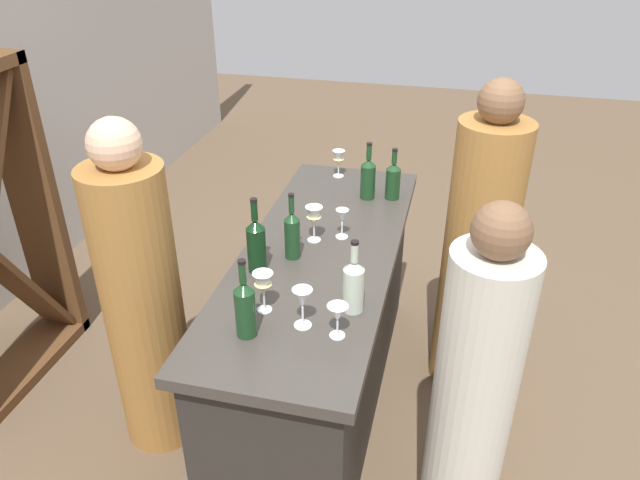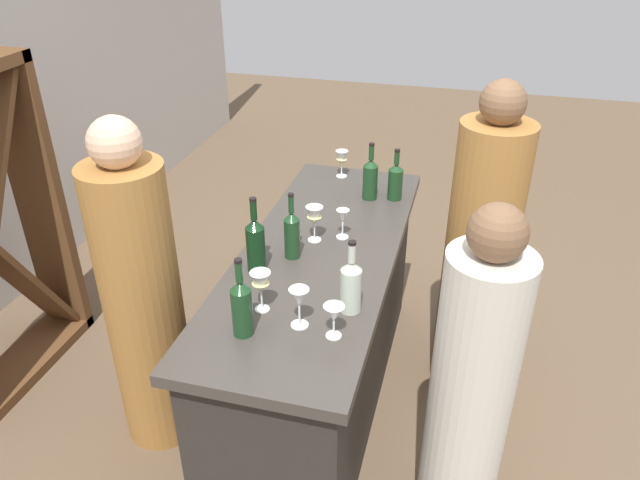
# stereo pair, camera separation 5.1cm
# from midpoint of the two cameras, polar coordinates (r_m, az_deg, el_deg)

# --- Properties ---
(ground_plane) EXTENTS (12.00, 12.00, 0.00)m
(ground_plane) POSITION_cam_midpoint_polar(r_m,az_deg,el_deg) (3.29, -0.46, -14.57)
(ground_plane) COLOR brown
(bar_counter) EXTENTS (1.88, 0.68, 0.91)m
(bar_counter) POSITION_cam_midpoint_polar(r_m,az_deg,el_deg) (2.99, -0.49, -8.31)
(bar_counter) COLOR #2A2723
(bar_counter) RESTS_ON ground
(wine_bottle_leftmost_olive_green) EXTENTS (0.08, 0.08, 0.32)m
(wine_bottle_leftmost_olive_green) POSITION_cam_midpoint_polar(r_m,az_deg,el_deg) (2.18, -7.73, -6.29)
(wine_bottle_leftmost_olive_green) COLOR #193D1E
(wine_bottle_leftmost_olive_green) RESTS_ON bar_counter
(wine_bottle_second_left_clear_pale) EXTENTS (0.08, 0.08, 0.30)m
(wine_bottle_second_left_clear_pale) POSITION_cam_midpoint_polar(r_m,az_deg,el_deg) (2.29, 2.53, -4.20)
(wine_bottle_second_left_clear_pale) COLOR #B7C6B2
(wine_bottle_second_left_clear_pale) RESTS_ON bar_counter
(wine_bottle_center_dark_green) EXTENTS (0.08, 0.08, 0.34)m
(wine_bottle_center_dark_green) POSITION_cam_midpoint_polar(r_m,az_deg,el_deg) (2.54, -6.59, -0.39)
(wine_bottle_center_dark_green) COLOR black
(wine_bottle_center_dark_green) RESTS_ON bar_counter
(wine_bottle_second_right_olive_green) EXTENTS (0.07, 0.07, 0.31)m
(wine_bottle_second_right_olive_green) POSITION_cam_midpoint_polar(r_m,az_deg,el_deg) (2.63, -3.19, 0.60)
(wine_bottle_second_right_olive_green) COLOR #193D1E
(wine_bottle_second_right_olive_green) RESTS_ON bar_counter
(wine_bottle_rightmost_olive_green) EXTENTS (0.08, 0.08, 0.31)m
(wine_bottle_rightmost_olive_green) POSITION_cam_midpoint_polar(r_m,az_deg,el_deg) (3.16, 4.07, 5.89)
(wine_bottle_rightmost_olive_green) COLOR #193D1E
(wine_bottle_rightmost_olive_green) RESTS_ON bar_counter
(wine_bottle_far_right_olive_green) EXTENTS (0.08, 0.08, 0.27)m
(wine_bottle_far_right_olive_green) POSITION_cam_midpoint_polar(r_m,az_deg,el_deg) (3.18, 6.43, 5.65)
(wine_bottle_far_right_olive_green) COLOR #193D1E
(wine_bottle_far_right_olive_green) RESTS_ON bar_counter
(wine_glass_near_left) EXTENTS (0.08, 0.08, 0.13)m
(wine_glass_near_left) POSITION_cam_midpoint_polar(r_m,az_deg,el_deg) (2.17, 0.99, -7.00)
(wine_glass_near_left) COLOR white
(wine_glass_near_left) RESTS_ON bar_counter
(wine_glass_near_center) EXTENTS (0.06, 0.06, 0.14)m
(wine_glass_near_center) POSITION_cam_midpoint_polar(r_m,az_deg,el_deg) (2.78, 1.58, 2.14)
(wine_glass_near_center) COLOR white
(wine_glass_near_center) RESTS_ON bar_counter
(wine_glass_near_right) EXTENTS (0.08, 0.08, 0.16)m
(wine_glass_near_right) POSITION_cam_midpoint_polar(r_m,az_deg,el_deg) (2.21, -2.33, -5.63)
(wine_glass_near_right) COLOR white
(wine_glass_near_right) RESTS_ON bar_counter
(wine_glass_far_left) EXTENTS (0.08, 0.08, 0.17)m
(wine_glass_far_left) POSITION_cam_midpoint_polar(r_m,az_deg,el_deg) (2.75, -1.10, 2.14)
(wine_glass_far_left) COLOR white
(wine_glass_far_left) RESTS_ON bar_counter
(wine_glass_far_center) EXTENTS (0.07, 0.07, 0.15)m
(wine_glass_far_center) POSITION_cam_midpoint_polar(r_m,az_deg,el_deg) (3.41, 1.34, 7.59)
(wine_glass_far_center) COLOR white
(wine_glass_far_center) RESTS_ON bar_counter
(wine_glass_far_right) EXTENTS (0.08, 0.08, 0.17)m
(wine_glass_far_right) POSITION_cam_midpoint_polar(r_m,az_deg,el_deg) (2.30, -6.00, -4.18)
(wine_glass_far_right) COLOR white
(wine_glass_far_right) RESTS_ON bar_counter
(person_left_guest) EXTENTS (0.43, 0.43, 1.63)m
(person_left_guest) POSITION_cam_midpoint_polar(r_m,az_deg,el_deg) (3.06, 14.14, -1.44)
(person_left_guest) COLOR #9E6B33
(person_left_guest) RESTS_ON ground
(person_center_guest) EXTENTS (0.36, 0.36, 1.49)m
(person_center_guest) POSITION_cam_midpoint_polar(r_m,az_deg,el_deg) (2.37, 13.60, -14.05)
(person_center_guest) COLOR beige
(person_center_guest) RESTS_ON ground
(person_server_behind) EXTENTS (0.40, 0.40, 1.59)m
(person_server_behind) POSITION_cam_midpoint_polar(r_m,az_deg,el_deg) (2.78, -16.80, -5.96)
(person_server_behind) COLOR #9E6B33
(person_server_behind) RESTS_ON ground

